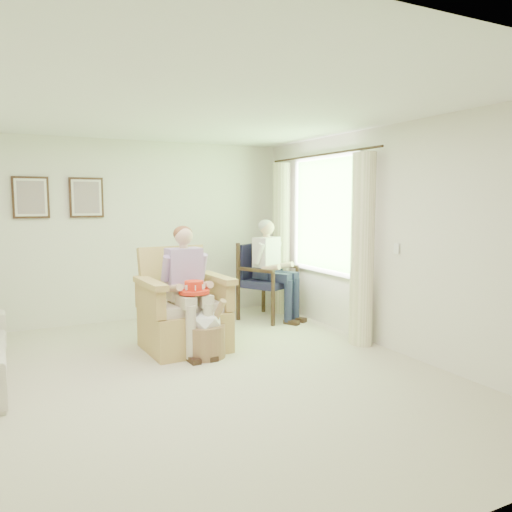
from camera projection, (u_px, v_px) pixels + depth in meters
name	position (u px, v px, depth m)	size (l,w,h in m)	color
floor	(183.00, 380.00, 4.84)	(5.50, 5.50, 0.00)	beige
back_wall	(120.00, 231.00, 7.14)	(5.00, 0.04, 2.60)	silver
front_wall	(372.00, 298.00, 2.26)	(5.00, 0.04, 2.60)	silver
right_wall	(386.00, 238.00, 5.82)	(0.04, 5.50, 2.60)	silver
ceiling	(178.00, 106.00, 4.56)	(5.00, 5.50, 0.02)	white
window	(325.00, 212.00, 6.84)	(0.13, 2.50, 1.63)	#2D6B23
curtain_left	(362.00, 250.00, 5.95)	(0.34, 0.34, 2.30)	beige
curtain_right	(281.00, 239.00, 7.69)	(0.34, 0.34, 2.30)	beige
framed_print_left	(31.00, 197.00, 6.54)	(0.45, 0.05, 0.55)	#382114
framed_print_right	(86.00, 198.00, 6.85)	(0.45, 0.05, 0.55)	#382114
wicker_armchair	(183.00, 317.00, 5.87)	(0.93, 0.92, 1.19)	tan
wood_armchair	(265.00, 277.00, 7.42)	(0.71, 0.67, 1.10)	black
person_wicker	(187.00, 279.00, 5.68)	(0.40, 0.63, 1.42)	beige
person_dark	(271.00, 262.00, 7.23)	(0.40, 0.63, 1.43)	#1B1F3B
red_hat	(194.00, 289.00, 5.52)	(0.34, 0.34, 0.14)	red
hatbox	(205.00, 333.00, 5.55)	(0.47, 0.47, 0.68)	tan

